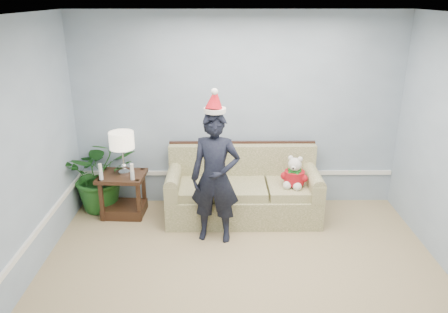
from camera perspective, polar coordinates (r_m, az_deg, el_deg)
room_shell at (r=3.68m, az=3.10°, el=-4.06°), size 4.54×5.04×2.74m
wainscot_trim at (r=5.22m, az=-10.99°, el=-7.66°), size 4.49×4.99×0.06m
sofa at (r=5.99m, az=2.47°, el=-4.65°), size 2.03×0.88×0.95m
side_table at (r=6.19m, az=-12.96°, el=-5.40°), size 0.64×0.55×0.59m
table_lamp at (r=5.92m, az=-13.21°, el=1.84°), size 0.33×0.33×0.58m
candle_pair at (r=5.86m, az=-13.88°, el=-2.02°), size 0.47×0.06×0.22m
houseplant at (r=6.31m, az=-15.75°, el=-2.10°), size 1.16×1.07×1.07m
man at (r=5.22m, az=-1.14°, el=-2.81°), size 0.64×0.47×1.63m
santa_hat at (r=4.94m, az=-1.22°, el=7.26°), size 0.32×0.34×0.30m
teddy_bear at (r=5.77m, az=9.20°, el=-2.48°), size 0.34×0.34×0.43m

